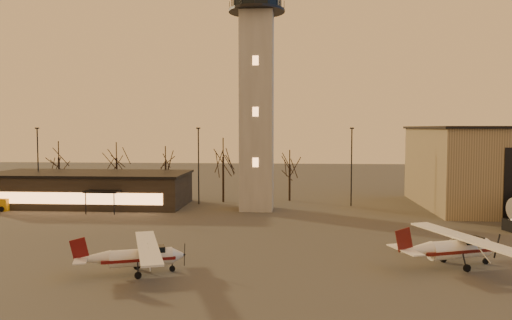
{
  "coord_description": "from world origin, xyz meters",
  "views": [
    {
      "loc": [
        4.41,
        -30.93,
        10.1
      ],
      "look_at": [
        1.17,
        13.0,
        7.25
      ],
      "focal_mm": 35.0,
      "sensor_mm": 36.0,
      "label": 1
    }
  ],
  "objects_px": {
    "control_tower": "(257,77)",
    "terminal": "(90,189)",
    "cessna_front": "(460,252)",
    "cessna_rear": "(143,260)"
  },
  "relations": [
    {
      "from": "cessna_front",
      "to": "cessna_rear",
      "type": "relative_size",
      "value": 1.13
    },
    {
      "from": "terminal",
      "to": "cessna_rear",
      "type": "height_order",
      "value": "terminal"
    },
    {
      "from": "terminal",
      "to": "cessna_rear",
      "type": "relative_size",
      "value": 2.55
    },
    {
      "from": "control_tower",
      "to": "cessna_front",
      "type": "xyz_separation_m",
      "value": [
        16.62,
        -24.18,
        -15.25
      ]
    },
    {
      "from": "cessna_rear",
      "to": "terminal",
      "type": "bearing_deg",
      "value": 98.97
    },
    {
      "from": "terminal",
      "to": "cessna_front",
      "type": "relative_size",
      "value": 2.26
    },
    {
      "from": "terminal",
      "to": "cessna_front",
      "type": "distance_m",
      "value": 46.65
    },
    {
      "from": "control_tower",
      "to": "terminal",
      "type": "height_order",
      "value": "control_tower"
    },
    {
      "from": "cessna_front",
      "to": "cessna_rear",
      "type": "height_order",
      "value": "cessna_front"
    },
    {
      "from": "control_tower",
      "to": "cessna_front",
      "type": "bearing_deg",
      "value": -55.5
    }
  ]
}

